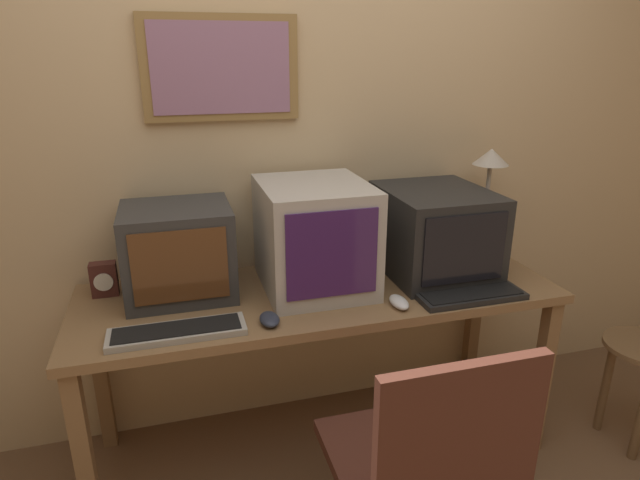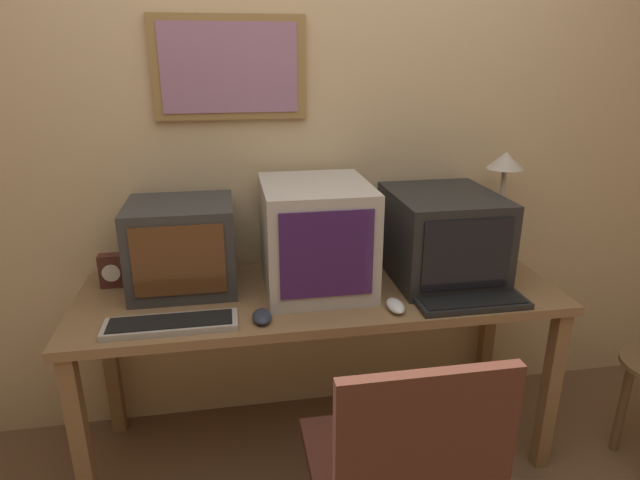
# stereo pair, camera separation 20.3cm
# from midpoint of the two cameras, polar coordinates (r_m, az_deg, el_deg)

# --- Properties ---
(wall_back) EXTENTS (8.00, 0.08, 2.60)m
(wall_back) POSITION_cam_midpoint_polar(r_m,az_deg,el_deg) (2.29, -5.17, 10.98)
(wall_back) COLOR #D1B284
(wall_back) RESTS_ON ground_plane
(desk) EXTENTS (1.87, 0.63, 0.75)m
(desk) POSITION_cam_midpoint_polar(r_m,az_deg,el_deg) (2.15, -2.73, -7.42)
(desk) COLOR olive
(desk) RESTS_ON ground_plane
(monitor_left) EXTENTS (0.40, 0.36, 0.35)m
(monitor_left) POSITION_cam_midpoint_polar(r_m,az_deg,el_deg) (2.11, -17.54, -1.20)
(monitor_left) COLOR #333333
(monitor_left) RESTS_ON desk
(monitor_center) EXTENTS (0.41, 0.47, 0.42)m
(monitor_center) POSITION_cam_midpoint_polar(r_m,az_deg,el_deg) (2.08, -3.39, 0.38)
(monitor_center) COLOR #B7B2A8
(monitor_center) RESTS_ON desk
(monitor_right) EXTENTS (0.42, 0.49, 0.35)m
(monitor_right) POSITION_cam_midpoint_polar(r_m,az_deg,el_deg) (2.26, 9.64, 0.85)
(monitor_right) COLOR black
(monitor_right) RESTS_ON desk
(keyboard_main) EXTENTS (0.45, 0.13, 0.03)m
(keyboard_main) POSITION_cam_midpoint_polar(r_m,az_deg,el_deg) (1.88, -18.04, -9.35)
(keyboard_main) COLOR #A8A399
(keyboard_main) RESTS_ON desk
(keyboard_side) EXTENTS (0.41, 0.14, 0.03)m
(keyboard_side) POSITION_cam_midpoint_polar(r_m,az_deg,el_deg) (2.09, 13.15, -5.86)
(keyboard_side) COLOR black
(keyboard_side) RESTS_ON desk
(mouse_near_keyboard) EXTENTS (0.07, 0.11, 0.03)m
(mouse_near_keyboard) POSITION_cam_midpoint_polar(r_m,az_deg,el_deg) (1.87, -8.55, -8.43)
(mouse_near_keyboard) COLOR #282D3D
(mouse_near_keyboard) RESTS_ON desk
(mouse_far_corner) EXTENTS (0.06, 0.12, 0.03)m
(mouse_far_corner) POSITION_cam_midpoint_polar(r_m,az_deg,el_deg) (1.98, 5.52, -6.68)
(mouse_far_corner) COLOR silver
(mouse_far_corner) RESTS_ON desk
(desk_clock) EXTENTS (0.10, 0.06, 0.13)m
(desk_clock) POSITION_cam_midpoint_polar(r_m,az_deg,el_deg) (2.24, -24.50, -3.89)
(desk_clock) COLOR #4C231E
(desk_clock) RESTS_ON desk
(desk_lamp) EXTENTS (0.16, 0.16, 0.49)m
(desk_lamp) POSITION_cam_midpoint_polar(r_m,az_deg,el_deg) (2.44, 15.39, 7.09)
(desk_lamp) COLOR #B2A899
(desk_lamp) RESTS_ON desk
(side_stool) EXTENTS (0.33, 0.33, 0.49)m
(side_stool) POSITION_cam_midpoint_polar(r_m,az_deg,el_deg) (2.65, 29.09, -12.04)
(side_stool) COLOR brown
(side_stool) RESTS_ON ground_plane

